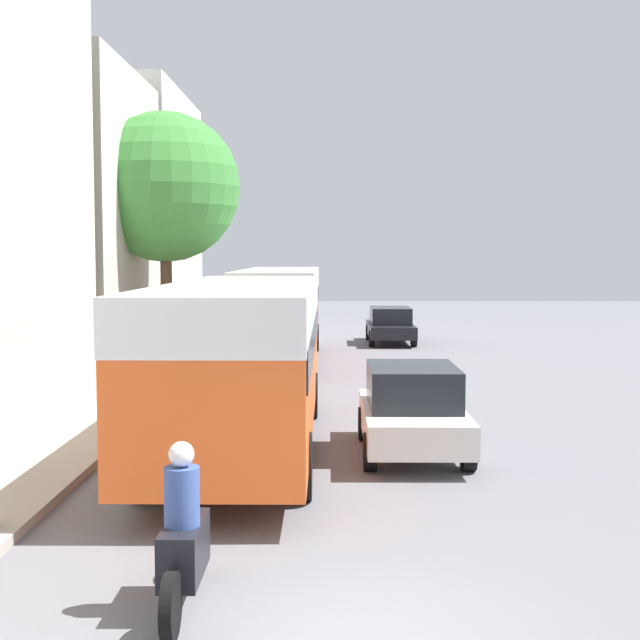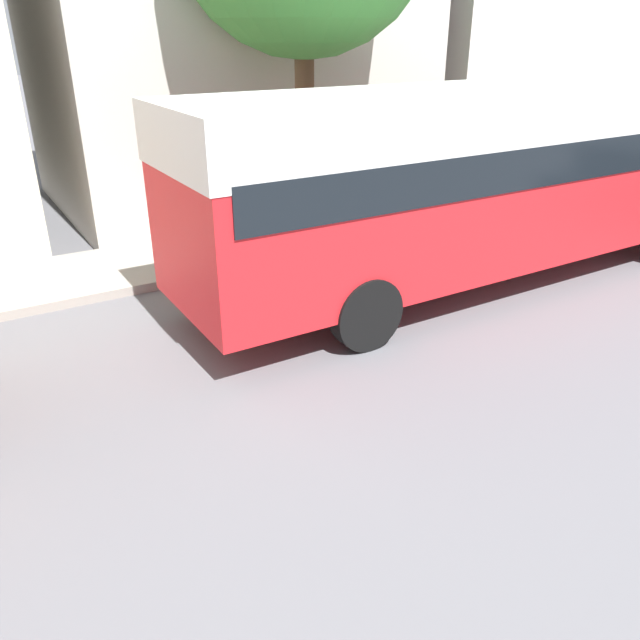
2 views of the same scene
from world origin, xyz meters
name	(u,v)px [view 1 (image 1 of 2)]	position (x,y,z in m)	size (l,w,h in m)	color
building_far_terrace	(37,220)	(-9.32, 20.15, 4.68)	(6.24, 8.18, 9.37)	beige
building_end_row	(115,217)	(-9.18, 29.90, 5.16)	(5.96, 9.95, 10.32)	silver
bus_lead	(242,342)	(-1.67, 8.11, 2.00)	(2.65, 10.62, 3.07)	#EA5B23
bus_following	(280,302)	(-1.71, 21.54, 2.00)	(2.49, 10.84, 3.09)	red
motorcycle_behind_lead	(183,542)	(-1.58, 0.83, 0.68)	(0.38, 2.24, 1.73)	black
car_crossing	(412,409)	(1.40, 7.83, 0.82)	(1.85, 3.99, 1.60)	silver
car_far_curb	(390,325)	(2.39, 27.78, 0.76)	(1.86, 4.40, 1.46)	black
pedestrian_near_curb	(156,359)	(-4.33, 13.59, 1.04)	(0.32, 0.32, 1.71)	#232838
street_tree	(165,188)	(-5.21, 19.95, 5.66)	(4.68, 4.68, 7.87)	brown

